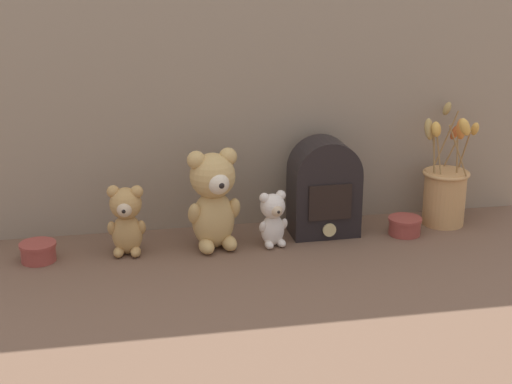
# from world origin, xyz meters

# --- Properties ---
(ground_plane) EXTENTS (4.00, 4.00, 0.00)m
(ground_plane) POSITION_xyz_m (0.00, 0.00, 0.00)
(ground_plane) COLOR brown
(backdrop_wall) EXTENTS (1.60, 0.02, 0.76)m
(backdrop_wall) POSITION_xyz_m (0.00, 0.17, 0.38)
(backdrop_wall) COLOR gray
(backdrop_wall) RESTS_ON ground
(teddy_bear_large) EXTENTS (0.14, 0.13, 0.26)m
(teddy_bear_large) POSITION_xyz_m (-0.11, 0.00, 0.14)
(teddy_bear_large) COLOR tan
(teddy_bear_large) RESTS_ON ground
(teddy_bear_medium) EXTENTS (0.10, 0.09, 0.18)m
(teddy_bear_medium) POSITION_xyz_m (-0.33, 0.00, 0.09)
(teddy_bear_medium) COLOR tan
(teddy_bear_medium) RESTS_ON ground
(teddy_bear_small) EXTENTS (0.08, 0.07, 0.14)m
(teddy_bear_small) POSITION_xyz_m (0.04, -0.01, 0.08)
(teddy_bear_small) COLOR beige
(teddy_bear_small) RESTS_ON ground
(flower_vase) EXTENTS (0.15, 0.18, 0.33)m
(flower_vase) POSITION_xyz_m (0.53, 0.06, 0.10)
(flower_vase) COLOR tan
(flower_vase) RESTS_ON ground
(vintage_radio) EXTENTS (0.18, 0.12, 0.26)m
(vintage_radio) POSITION_xyz_m (0.19, 0.05, 0.13)
(vintage_radio) COLOR black
(vintage_radio) RESTS_ON ground
(decorative_tin_tall) EXTENTS (0.09, 0.09, 0.05)m
(decorative_tin_tall) POSITION_xyz_m (-0.55, 0.00, 0.02)
(decorative_tin_tall) COLOR #993D33
(decorative_tin_tall) RESTS_ON ground
(decorative_tin_short) EXTENTS (0.09, 0.09, 0.05)m
(decorative_tin_short) POSITION_xyz_m (0.40, 0.00, 0.02)
(decorative_tin_short) COLOR #993D33
(decorative_tin_short) RESTS_ON ground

